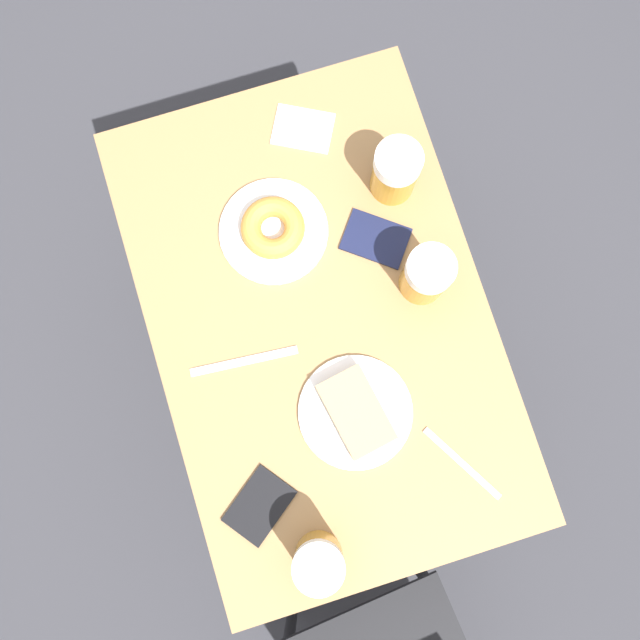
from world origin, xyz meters
TOP-DOWN VIEW (x-y plane):
  - ground_plane at (0.00, 0.00)m, footprint 8.00×8.00m
  - table at (0.00, 0.00)m, footprint 0.66×1.01m
  - plate_with_cake at (-0.01, 0.19)m, footprint 0.22×0.22m
  - plate_with_donut at (0.03, -0.20)m, footprint 0.22×0.22m
  - beer_mug_left at (-0.21, -0.01)m, footprint 0.09×0.09m
  - beer_mug_center at (-0.22, -0.22)m, footprint 0.09×0.09m
  - beer_mug_right at (0.13, 0.42)m, footprint 0.09×0.09m
  - napkin_folded at (-0.09, -0.39)m, footprint 0.15×0.13m
  - fork at (-0.18, 0.34)m, footprint 0.10×0.17m
  - knife at (0.16, 0.03)m, footprint 0.21×0.03m
  - passport_near_edge at (-0.16, -0.13)m, footprint 0.15×0.15m
  - passport_far_edge at (0.21, 0.30)m, footprint 0.15×0.15m

SIDE VIEW (x-z plane):
  - ground_plane at x=0.00m, z-range 0.00..0.00m
  - table at x=0.00m, z-range 0.29..1.01m
  - knife at x=0.16m, z-range 0.72..0.72m
  - fork at x=-0.18m, z-range 0.72..0.72m
  - napkin_folded at x=-0.09m, z-range 0.72..0.72m
  - passport_near_edge at x=-0.16m, z-range 0.72..0.73m
  - passport_far_edge at x=0.21m, z-range 0.72..0.73m
  - plate_with_cake at x=-0.01m, z-range 0.71..0.76m
  - plate_with_donut at x=0.03m, z-range 0.71..0.76m
  - beer_mug_left at x=-0.21m, z-range 0.72..0.86m
  - beer_mug_center at x=-0.22m, z-range 0.72..0.86m
  - beer_mug_right at x=0.13m, z-range 0.72..0.86m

